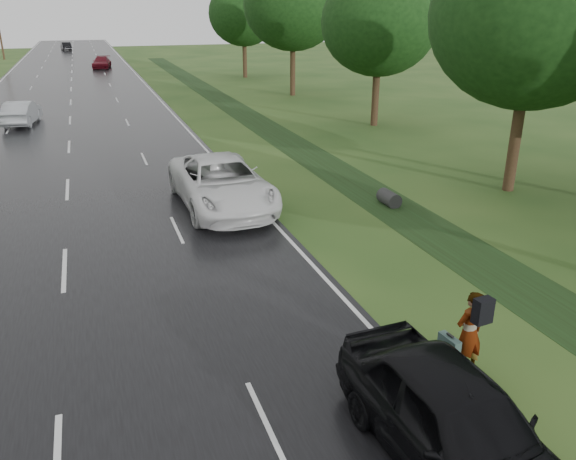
% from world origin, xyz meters
% --- Properties ---
extents(road, '(14.00, 180.00, 0.04)m').
position_xyz_m(road, '(0.00, 45.00, 0.02)').
color(road, black).
rests_on(road, ground).
extents(edge_stripe_east, '(0.12, 180.00, 0.01)m').
position_xyz_m(edge_stripe_east, '(6.75, 45.00, 0.04)').
color(edge_stripe_east, silver).
rests_on(edge_stripe_east, road).
extents(center_line, '(0.12, 180.00, 0.01)m').
position_xyz_m(center_line, '(0.00, 45.00, 0.04)').
color(center_line, silver).
rests_on(center_line, road).
extents(drainage_ditch, '(2.20, 120.00, 0.56)m').
position_xyz_m(drainage_ditch, '(11.50, 18.71, 0.04)').
color(drainage_ditch, black).
rests_on(drainage_ditch, ground).
extents(tree_east_b, '(7.60, 7.60, 10.11)m').
position_xyz_m(tree_east_b, '(17.00, 10.00, 6.68)').
color(tree_east_b, '#3C2518').
rests_on(tree_east_b, ground).
extents(tree_east_c, '(7.00, 7.00, 9.29)m').
position_xyz_m(tree_east_c, '(18.20, 24.00, 6.14)').
color(tree_east_c, '#3C2518').
rests_on(tree_east_c, ground).
extents(tree_east_d, '(8.00, 8.00, 10.76)m').
position_xyz_m(tree_east_d, '(17.80, 38.00, 7.15)').
color(tree_east_d, '#3C2518').
rests_on(tree_east_d, ground).
extents(tree_east_f, '(7.20, 7.20, 9.62)m').
position_xyz_m(tree_east_f, '(17.50, 52.00, 6.37)').
color(tree_east_f, '#3C2518').
rests_on(tree_east_f, ground).
extents(pedestrian, '(0.87, 0.72, 1.84)m').
position_xyz_m(pedestrian, '(7.78, 0.17, 0.95)').
color(pedestrian, '#A5998C').
rests_on(pedestrian, ground).
extents(white_pickup, '(3.16, 6.58, 1.81)m').
position_xyz_m(white_pickup, '(5.50, 11.81, 0.94)').
color(white_pickup, silver).
rests_on(white_pickup, road).
extents(dark_sedan, '(2.24, 5.12, 1.72)m').
position_xyz_m(dark_sedan, '(6.00, -1.92, 0.90)').
color(dark_sedan, black).
rests_on(dark_sedan, road).
extents(silver_sedan, '(2.18, 4.64, 1.47)m').
position_xyz_m(silver_sedan, '(-2.78, 31.54, 0.78)').
color(silver_sedan, '#9C9FA4').
rests_on(silver_sedan, road).
extents(far_car_red, '(2.62, 4.93, 1.36)m').
position_xyz_m(far_car_red, '(3.50, 66.81, 0.72)').
color(far_car_red, maroon).
rests_on(far_car_red, road).
extents(far_car_dark, '(1.94, 4.28, 1.36)m').
position_xyz_m(far_car_dark, '(-1.00, 100.76, 0.72)').
color(far_car_dark, black).
rests_on(far_car_dark, road).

